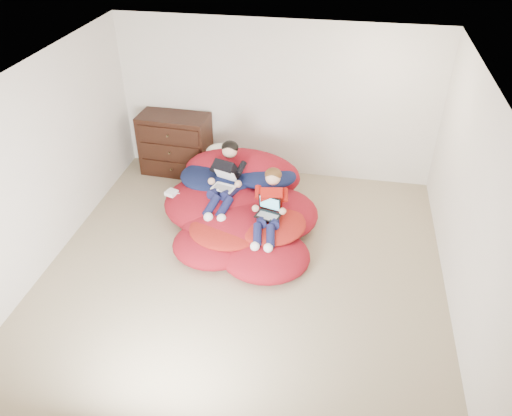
{
  "coord_description": "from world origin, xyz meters",
  "views": [
    {
      "loc": [
        1.03,
        -4.76,
        4.28
      ],
      "look_at": [
        0.08,
        0.35,
        0.7
      ],
      "focal_mm": 35.0,
      "sensor_mm": 36.0,
      "label": 1
    }
  ],
  "objects_px": {
    "older_boy": "(226,176)",
    "laptop_white": "(225,182)",
    "younger_boy": "(270,203)",
    "beanbag_pile": "(240,208)",
    "dresser": "(175,144)",
    "laptop_black": "(269,210)"
  },
  "relations": [
    {
      "from": "older_boy",
      "to": "younger_boy",
      "type": "relative_size",
      "value": 1.09
    },
    {
      "from": "younger_boy",
      "to": "older_boy",
      "type": "bearing_deg",
      "value": 145.85
    },
    {
      "from": "older_boy",
      "to": "laptop_white",
      "type": "height_order",
      "value": "older_boy"
    },
    {
      "from": "older_boy",
      "to": "beanbag_pile",
      "type": "bearing_deg",
      "value": -34.39
    },
    {
      "from": "dresser",
      "to": "laptop_white",
      "type": "height_order",
      "value": "dresser"
    },
    {
      "from": "beanbag_pile",
      "to": "older_boy",
      "type": "bearing_deg",
      "value": 145.61
    },
    {
      "from": "laptop_white",
      "to": "laptop_black",
      "type": "distance_m",
      "value": 0.85
    },
    {
      "from": "older_boy",
      "to": "laptop_black",
      "type": "relative_size",
      "value": 3.21
    },
    {
      "from": "older_boy",
      "to": "laptop_black",
      "type": "height_order",
      "value": "older_boy"
    },
    {
      "from": "older_boy",
      "to": "laptop_black",
      "type": "bearing_deg",
      "value": -38.29
    },
    {
      "from": "older_boy",
      "to": "laptop_white",
      "type": "bearing_deg",
      "value": -90.0
    },
    {
      "from": "dresser",
      "to": "older_boy",
      "type": "distance_m",
      "value": 1.59
    },
    {
      "from": "dresser",
      "to": "younger_boy",
      "type": "xyz_separation_m",
      "value": [
        1.83,
        -1.6,
        0.12
      ]
    },
    {
      "from": "laptop_black",
      "to": "younger_boy",
      "type": "bearing_deg",
      "value": 90.0
    },
    {
      "from": "laptop_white",
      "to": "younger_boy",
      "type": "bearing_deg",
      "value": -29.28
    },
    {
      "from": "dresser",
      "to": "older_boy",
      "type": "relative_size",
      "value": 1.0
    },
    {
      "from": "laptop_white",
      "to": "older_boy",
      "type": "bearing_deg",
      "value": 90.0
    },
    {
      "from": "beanbag_pile",
      "to": "laptop_white",
      "type": "height_order",
      "value": "beanbag_pile"
    },
    {
      "from": "younger_boy",
      "to": "dresser",
      "type": "bearing_deg",
      "value": 138.81
    },
    {
      "from": "dresser",
      "to": "laptop_white",
      "type": "bearing_deg",
      "value": -47.01
    },
    {
      "from": "laptop_black",
      "to": "beanbag_pile",
      "type": "bearing_deg",
      "value": 139.95
    },
    {
      "from": "laptop_white",
      "to": "beanbag_pile",
      "type": "bearing_deg",
      "value": -18.06
    }
  ]
}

